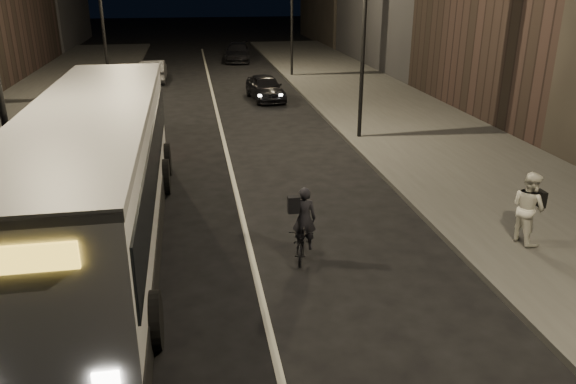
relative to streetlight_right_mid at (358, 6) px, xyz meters
name	(u,v)px	position (x,y,z in m)	size (l,w,h in m)	color
ground	(264,307)	(-5.33, -12.00, -5.36)	(180.00, 180.00, 0.00)	black
sidewalk_right	(407,124)	(3.17, 2.00, -5.28)	(7.00, 70.00, 0.16)	#3B3B38
sidewalk_left	(15,141)	(-13.83, 2.00, -5.28)	(7.00, 70.00, 0.16)	#3B3B38
streetlight_right_mid	(358,6)	(0.00, 0.00, 0.00)	(1.20, 0.44, 8.12)	black
streetlight_left_near	(0,26)	(-10.66, -8.00, 0.00)	(1.20, 0.44, 8.12)	black
city_bus	(97,171)	(-8.93, -8.31, -3.41)	(3.22, 13.38, 3.59)	silver
cyclist_on_bicycle	(303,234)	(-4.11, -9.95, -4.73)	(0.96, 1.72, 1.88)	black
pedestrian_woman	(528,208)	(1.49, -10.35, -4.28)	(0.90, 0.70, 1.84)	silver
car_near	(265,87)	(-2.51, 8.77, -4.67)	(1.63, 4.05, 1.38)	black
car_mid	(154,71)	(-8.86, 15.75, -4.66)	(1.48, 4.24, 1.40)	#3D3D3F
car_far	(238,52)	(-2.70, 24.18, -4.66)	(1.98, 4.86, 1.41)	black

